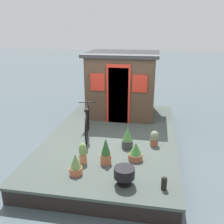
{
  "coord_description": "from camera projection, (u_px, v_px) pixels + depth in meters",
  "views": [
    {
      "loc": [
        -6.42,
        -1.11,
        3.27
      ],
      "look_at": [
        -0.2,
        0.0,
        1.12
      ],
      "focal_mm": 40.69,
      "sensor_mm": 36.0,
      "label": 1
    }
  ],
  "objects": [
    {
      "name": "potted_plant_mint",
      "position": [
        76.0,
        165.0,
        5.08
      ],
      "size": [
        0.26,
        0.26,
        0.45
      ],
      "color": "#B2603D",
      "rests_on": "houseboat_deck"
    },
    {
      "name": "charcoal_grill",
      "position": [
        124.0,
        173.0,
        4.75
      ],
      "size": [
        0.4,
        0.4,
        0.35
      ],
      "color": "black",
      "rests_on": "houseboat_deck"
    },
    {
      "name": "ground_plane",
      "position": [
        113.0,
        147.0,
        7.22
      ],
      "size": [
        60.0,
        60.0,
        0.0
      ],
      "primitive_type": "plane",
      "color": "#4C5B60"
    },
    {
      "name": "potted_plant_succulent",
      "position": [
        127.0,
        138.0,
        6.16
      ],
      "size": [
        0.27,
        0.27,
        0.55
      ],
      "color": "#38383D",
      "rests_on": "houseboat_deck"
    },
    {
      "name": "potted_plant_thyme",
      "position": [
        83.0,
        153.0,
        5.5
      ],
      "size": [
        0.17,
        0.17,
        0.47
      ],
      "color": "#C6754C",
      "rests_on": "houseboat_deck"
    },
    {
      "name": "potted_plant_sage",
      "position": [
        106.0,
        152.0,
        5.45
      ],
      "size": [
        0.24,
        0.24,
        0.6
      ],
      "color": "#B2603D",
      "rests_on": "houseboat_deck"
    },
    {
      "name": "potted_plant_basil",
      "position": [
        136.0,
        152.0,
        5.62
      ],
      "size": [
        0.32,
        0.32,
        0.42
      ],
      "color": "#935138",
      "rests_on": "houseboat_deck"
    },
    {
      "name": "mooring_bollard",
      "position": [
        164.0,
        182.0,
        4.62
      ],
      "size": [
        0.11,
        0.11,
        0.26
      ],
      "color": "black",
      "rests_on": "houseboat_deck"
    },
    {
      "name": "houseboat_deck",
      "position": [
        113.0,
        140.0,
        7.15
      ],
      "size": [
        5.73,
        3.4,
        0.42
      ],
      "color": "#424C47",
      "rests_on": "ground_plane"
    },
    {
      "name": "bicycle",
      "position": [
        87.0,
        122.0,
        6.81
      ],
      "size": [
        1.64,
        0.53,
        0.85
      ],
      "color": "black",
      "rests_on": "houseboat_deck"
    },
    {
      "name": "houseboat_cabin",
      "position": [
        122.0,
        84.0,
        8.38
      ],
      "size": [
        1.94,
        2.31,
        2.06
      ],
      "color": "#4C3828",
      "rests_on": "houseboat_deck"
    },
    {
      "name": "potted_plant_lavender",
      "position": [
        154.0,
        138.0,
        6.31
      ],
      "size": [
        0.22,
        0.22,
        0.39
      ],
      "color": "#935138",
      "rests_on": "houseboat_deck"
    }
  ]
}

